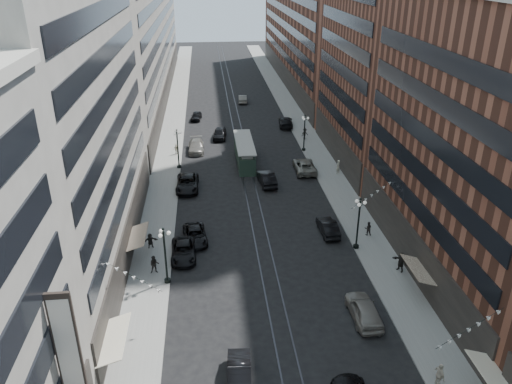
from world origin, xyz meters
name	(u,v)px	position (x,y,z in m)	size (l,w,h in m)	color
ground	(243,153)	(0.00, 60.00, 0.00)	(220.00, 220.00, 0.00)	black
sidewalk_west	(172,134)	(-11.00, 70.00, 0.07)	(4.00, 180.00, 0.15)	gray
sidewalk_east	(303,130)	(11.00, 70.00, 0.07)	(4.00, 180.00, 0.15)	gray
rail_west	(234,132)	(-0.70, 70.00, 0.01)	(0.12, 180.00, 0.02)	#2D2D33
rail_east	(242,132)	(0.70, 70.00, 0.01)	(0.12, 180.00, 0.02)	#2D2D33
building_west_mid	(66,119)	(-17.00, 33.00, 14.00)	(8.00, 36.00, 28.00)	#A09A8E
building_west_far	(143,32)	(-17.00, 96.00, 13.00)	(8.00, 90.00, 26.00)	#A09A8E
building_east_mid	(472,147)	(17.00, 28.00, 12.00)	(8.00, 30.00, 24.00)	brown
building_east_tower	(377,5)	(17.00, 56.00, 21.00)	(8.00, 26.00, 42.00)	brown
building_east_far	(303,29)	(17.00, 105.00, 12.00)	(8.00, 72.00, 24.00)	brown
lamppost_sw_far	(165,254)	(-9.20, 28.00, 3.10)	(1.03, 1.14, 5.52)	black
lamppost_sw_mid	(178,147)	(-9.20, 55.00, 3.10)	(1.03, 1.14, 5.52)	black
lamppost_se_far	(358,222)	(9.20, 32.00, 3.10)	(1.03, 1.14, 5.52)	black
lamppost_se_mid	(304,132)	(9.20, 60.00, 3.10)	(1.03, 1.14, 5.52)	black
streetcar	(244,153)	(0.00, 56.59, 1.41)	(2.44, 11.01, 3.05)	#213529
car_2	(195,235)	(-6.80, 35.17, 0.68)	(2.26, 4.90, 1.36)	black
car_4	(364,310)	(6.80, 21.55, 0.87)	(2.05, 5.09, 1.73)	gray
car_5	(239,375)	(-3.64, 15.74, 0.76)	(1.60, 4.60, 1.51)	black
pedestrian_2	(154,264)	(-10.42, 29.59, 1.03)	(0.85, 0.47, 1.75)	black
pedestrian_4	(440,375)	(9.71, 14.08, 1.08)	(1.09, 0.50, 1.86)	beige
car_7	(187,183)	(-7.87, 48.01, 0.82)	(2.73, 5.93, 1.65)	black
car_8	(196,146)	(-6.88, 61.66, 0.80)	(2.25, 5.54, 1.61)	slate
car_9	(196,116)	(-7.00, 77.79, 0.71)	(1.67, 4.14, 1.41)	black
car_10	(328,227)	(7.10, 35.34, 0.75)	(1.59, 4.56, 1.50)	black
car_11	(305,166)	(7.83, 52.26, 0.82)	(2.72, 5.90, 1.64)	slate
car_12	(286,122)	(8.40, 72.42, 0.81)	(2.28, 5.60, 1.63)	black
car_13	(220,134)	(-3.15, 67.16, 0.83)	(1.96, 4.87, 1.66)	black
car_14	(243,99)	(2.20, 88.86, 0.76)	(1.61, 4.61, 1.52)	slate
pedestrian_5	(150,241)	(-11.21, 34.10, 0.94)	(1.46, 0.42, 1.57)	black
pedestrian_6	(176,149)	(-9.76, 60.32, 0.93)	(0.92, 0.42, 1.56)	beige
pedestrian_7	(368,228)	(11.12, 34.36, 0.91)	(0.74, 0.41, 1.53)	black
pedestrian_8	(338,167)	(12.07, 50.77, 1.11)	(0.70, 0.46, 1.93)	#B7AE98
pedestrian_9	(305,134)	(10.30, 65.00, 1.04)	(1.16, 0.48, 1.79)	black
car_extra_0	(267,178)	(2.20, 48.48, 0.84)	(1.79, 5.12, 1.69)	black
car_extra_1	(183,251)	(-7.89, 32.18, 0.71)	(2.35, 5.10, 1.42)	black
pedestrian_extra_1	(401,262)	(12.11, 27.65, 1.10)	(1.77, 0.51, 1.91)	black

